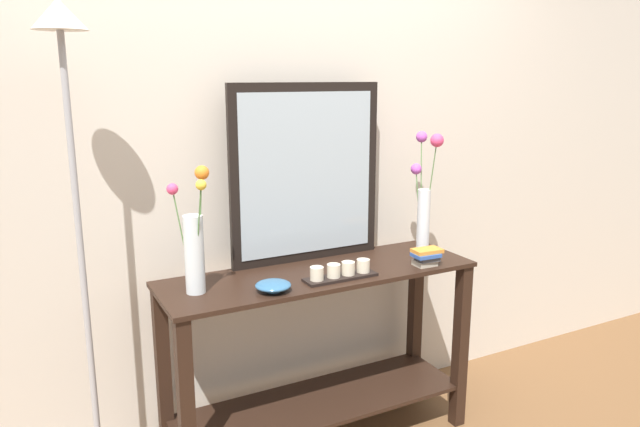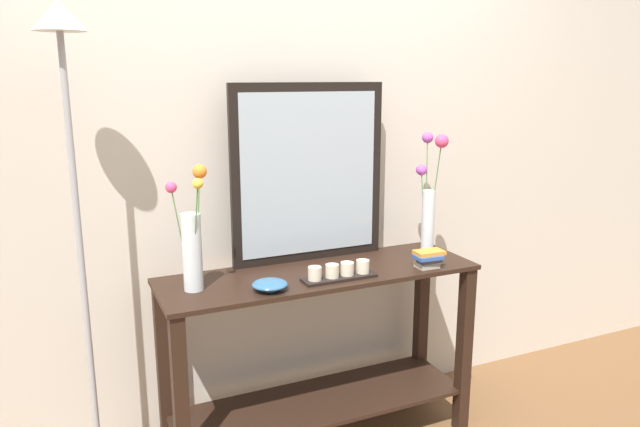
# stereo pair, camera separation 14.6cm
# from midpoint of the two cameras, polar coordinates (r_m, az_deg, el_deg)

# --- Properties ---
(wall_back) EXTENTS (6.40, 0.08, 2.70)m
(wall_back) POSITION_cam_midpoint_polar(r_m,az_deg,el_deg) (2.78, -1.38, 6.84)
(wall_back) COLOR beige
(wall_back) RESTS_ON ground
(console_table) EXTENTS (1.39, 0.43, 0.82)m
(console_table) POSITION_cam_midpoint_polar(r_m,az_deg,el_deg) (2.72, 1.57, -12.06)
(console_table) COLOR black
(console_table) RESTS_ON ground
(mirror_leaning) EXTENTS (0.72, 0.03, 0.80)m
(mirror_leaning) POSITION_cam_midpoint_polar(r_m,az_deg,el_deg) (2.68, 0.48, 3.81)
(mirror_leaning) COLOR black
(mirror_leaning) RESTS_ON console_table
(tall_vase_left) EXTENTS (0.15, 0.15, 0.50)m
(tall_vase_left) POSITION_cam_midpoint_polar(r_m,az_deg,el_deg) (2.36, -10.36, -2.65)
(tall_vase_left) COLOR silver
(tall_vase_left) RESTS_ON console_table
(vase_right) EXTENTS (0.11, 0.20, 0.57)m
(vase_right) POSITION_cam_midpoint_polar(r_m,az_deg,el_deg) (2.86, 11.80, 1.41)
(vase_right) COLOR silver
(vase_right) RESTS_ON console_table
(candle_tray) EXTENTS (0.32, 0.09, 0.07)m
(candle_tray) POSITION_cam_midpoint_polar(r_m,az_deg,el_deg) (2.50, 3.51, -5.64)
(candle_tray) COLOR black
(candle_tray) RESTS_ON console_table
(decorative_bowl) EXTENTS (0.14, 0.14, 0.04)m
(decorative_bowl) POSITION_cam_midpoint_polar(r_m,az_deg,el_deg) (2.37, -3.04, -6.78)
(decorative_bowl) COLOR #2D5B84
(decorative_bowl) RESTS_ON console_table
(book_stack) EXTENTS (0.14, 0.10, 0.08)m
(book_stack) POSITION_cam_midpoint_polar(r_m,az_deg,el_deg) (2.69, 11.80, -4.22)
(book_stack) COLOR #B2A893
(book_stack) RESTS_ON console_table
(floor_lamp) EXTENTS (0.24, 0.24, 1.89)m
(floor_lamp) POSITION_cam_midpoint_polar(r_m,az_deg,el_deg) (2.28, -20.69, 2.78)
(floor_lamp) COLOR #9E9EA3
(floor_lamp) RESTS_ON ground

